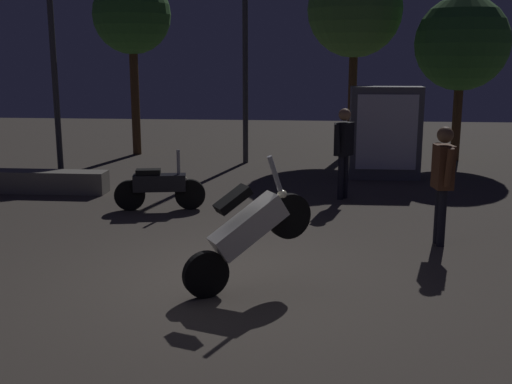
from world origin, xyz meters
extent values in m
plane|color=#4C443D|center=(0.00, 0.00, 0.00)|extent=(40.00, 40.00, 0.00)
cylinder|color=black|center=(-0.16, -0.61, 0.28)|extent=(0.53, 0.37, 0.56)
cylinder|color=black|center=(0.78, -0.05, 0.86)|extent=(0.53, 0.37, 0.56)
cube|color=beige|center=(0.31, -0.33, 0.80)|extent=(0.98, 0.75, 0.76)
cube|color=black|center=(0.14, -0.43, 1.15)|extent=(0.49, 0.42, 0.32)
cylinder|color=gray|center=(0.61, -0.15, 1.41)|extent=(0.21, 0.16, 0.44)
sphere|color=#F2EABF|center=(0.70, -0.10, 1.14)|extent=(0.12, 0.12, 0.12)
cylinder|color=black|center=(-2.26, 3.47, 0.28)|extent=(0.57, 0.20, 0.56)
cylinder|color=black|center=(-1.18, 3.66, 0.28)|extent=(0.57, 0.20, 0.56)
cube|color=black|center=(-1.72, 3.56, 0.51)|extent=(0.99, 0.46, 0.30)
cube|color=black|center=(-1.92, 3.53, 0.71)|extent=(0.47, 0.31, 0.10)
cylinder|color=gray|center=(-1.38, 3.62, 0.89)|extent=(0.07, 0.07, 0.45)
sphere|color=#F2EABF|center=(-1.28, 3.64, 0.56)|extent=(0.12, 0.12, 0.12)
cylinder|color=black|center=(2.98, 1.71, 0.43)|extent=(0.12, 0.12, 0.86)
cylinder|color=black|center=(2.96, 1.87, 0.43)|extent=(0.12, 0.12, 0.86)
cube|color=#59331E|center=(2.97, 1.79, 1.19)|extent=(0.28, 0.39, 0.64)
sphere|color=brown|center=(2.97, 1.79, 1.66)|extent=(0.24, 0.24, 0.24)
cylinder|color=#59331E|center=(3.00, 1.55, 1.22)|extent=(0.11, 0.20, 0.59)
cylinder|color=#59331E|center=(2.94, 2.03, 1.22)|extent=(0.11, 0.20, 0.59)
cylinder|color=black|center=(1.62, 4.73, 0.43)|extent=(0.12, 0.12, 0.87)
cylinder|color=black|center=(1.70, 4.86, 0.43)|extent=(0.12, 0.12, 0.87)
cube|color=black|center=(1.66, 4.80, 1.19)|extent=(0.40, 0.43, 0.65)
sphere|color=#9E7251|center=(1.66, 4.80, 1.66)|extent=(0.24, 0.24, 0.24)
cylinder|color=black|center=(1.53, 4.59, 1.22)|extent=(0.18, 0.21, 0.59)
cylinder|color=black|center=(1.79, 5.00, 1.22)|extent=(0.18, 0.21, 0.59)
cylinder|color=#38383D|center=(-0.71, 8.89, 2.35)|extent=(0.14, 0.14, 4.69)
cylinder|color=#38383D|center=(-5.01, 7.02, 2.17)|extent=(0.14, 0.14, 4.33)
cylinder|color=#4C331E|center=(-3.97, 10.05, 1.56)|extent=(0.24, 0.24, 3.12)
sphere|color=#336B2D|center=(-3.97, 10.05, 3.87)|extent=(2.14, 2.14, 2.14)
cylinder|color=#4C331E|center=(2.15, 10.85, 1.55)|extent=(0.24, 0.24, 3.11)
sphere|color=#477A38|center=(2.15, 10.85, 4.03)|extent=(2.64, 2.64, 2.64)
cylinder|color=#4C331E|center=(4.89, 9.82, 1.11)|extent=(0.24, 0.24, 2.23)
sphere|color=#336B2D|center=(4.89, 9.82, 3.09)|extent=(2.45, 2.45, 2.45)
cube|color=#595960|center=(2.69, 7.00, 1.05)|extent=(1.61, 0.52, 2.10)
cube|color=white|center=(2.70, 6.73, 1.10)|extent=(1.34, 0.06, 1.68)
cube|color=gray|center=(-4.67, 4.84, 0.23)|extent=(3.01, 0.50, 0.45)
camera|label=1|loc=(1.06, -7.54, 2.79)|focal=44.36mm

